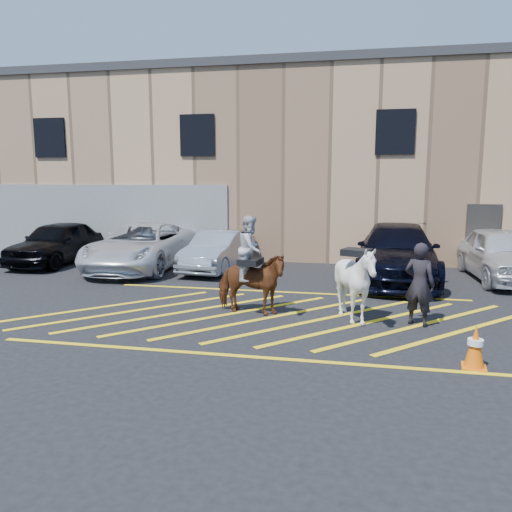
% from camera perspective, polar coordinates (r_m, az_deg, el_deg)
% --- Properties ---
extents(ground, '(90.00, 90.00, 0.00)m').
position_cam_1_polar(ground, '(11.50, 1.98, -6.63)').
color(ground, black).
rests_on(ground, ground).
extents(car_black_suv, '(1.83, 4.49, 1.53)m').
position_cam_1_polar(car_black_suv, '(19.33, -21.75, 1.45)').
color(car_black_suv, black).
rests_on(car_black_suv, ground).
extents(car_white_pickup, '(2.70, 5.60, 1.54)m').
position_cam_1_polar(car_white_pickup, '(17.37, -12.94, 1.09)').
color(car_white_pickup, silver).
rests_on(car_white_pickup, ground).
extents(car_silver_sedan, '(1.76, 4.11, 1.32)m').
position_cam_1_polar(car_silver_sedan, '(16.74, -4.34, 0.63)').
color(car_silver_sedan, '#9CA1AA').
rests_on(car_silver_sedan, ground).
extents(car_blue_suv, '(2.60, 5.84, 1.66)m').
position_cam_1_polar(car_blue_suv, '(15.70, 15.82, 0.38)').
color(car_blue_suv, black).
rests_on(car_blue_suv, ground).
extents(car_white_suv, '(2.11, 4.77, 1.60)m').
position_cam_1_polar(car_white_suv, '(16.79, 26.36, 0.21)').
color(car_white_suv, silver).
rests_on(car_white_suv, ground).
extents(handler, '(0.76, 0.67, 1.76)m').
position_cam_1_polar(handler, '(11.01, 18.17, -3.08)').
color(handler, black).
rests_on(handler, ground).
extents(warehouse, '(32.42, 10.20, 7.30)m').
position_cam_1_polar(warehouse, '(22.99, 6.99, 10.36)').
color(warehouse, tan).
rests_on(warehouse, ground).
extents(hatching_zone, '(12.60, 5.12, 0.01)m').
position_cam_1_polar(hatching_zone, '(11.21, 1.72, -7.01)').
color(hatching_zone, yellow).
rests_on(hatching_zone, ground).
extents(mounted_bay, '(1.79, 0.99, 2.25)m').
position_cam_1_polar(mounted_bay, '(11.26, -0.63, -2.19)').
color(mounted_bay, brown).
rests_on(mounted_bay, ground).
extents(saddled_white, '(1.85, 1.95, 1.71)m').
position_cam_1_polar(saddled_white, '(10.88, 11.31, -3.04)').
color(saddled_white, silver).
rests_on(saddled_white, ground).
extents(traffic_cone, '(0.43, 0.43, 0.73)m').
position_cam_1_polar(traffic_cone, '(9.03, 23.77, -9.44)').
color(traffic_cone, orange).
rests_on(traffic_cone, ground).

